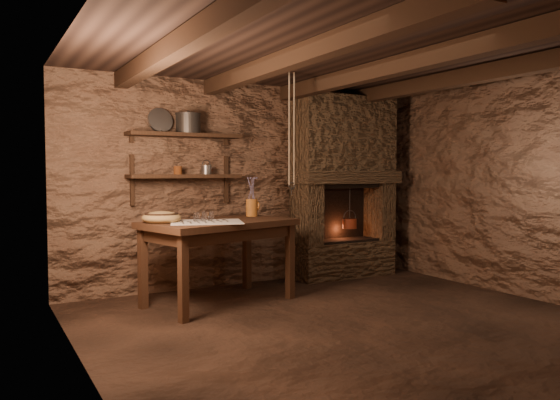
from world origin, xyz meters
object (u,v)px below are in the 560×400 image
stoneware_jug (252,199)px  red_pot (350,223)px  wooden_bowl (162,218)px  work_table (219,259)px  iron_stockpot (188,124)px

stoneware_jug → red_pot: size_ratio=0.82×
stoneware_jug → red_pot: stoneware_jug is taller
wooden_bowl → work_table: bearing=-5.7°
work_table → stoneware_jug: bearing=14.8°
iron_stockpot → red_pot: iron_stockpot is taller
wooden_bowl → iron_stockpot: bearing=49.6°
stoneware_jug → wooden_bowl: 1.13m
wooden_bowl → red_pot: 2.66m
stoneware_jug → iron_stockpot: size_ratio=1.65×
wooden_bowl → iron_stockpot: (0.49, 0.58, 0.97)m
work_table → wooden_bowl: (-0.58, 0.06, 0.44)m
work_table → iron_stockpot: (-0.09, 0.63, 1.41)m
red_pot → work_table: bearing=-165.8°
iron_stockpot → red_pot: (2.12, -0.12, -1.18)m
stoneware_jug → wooden_bowl: size_ratio=1.17×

